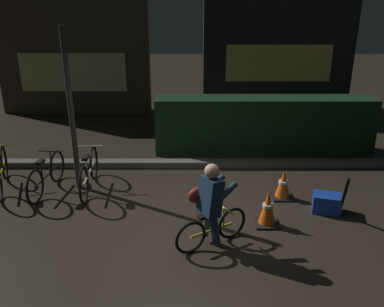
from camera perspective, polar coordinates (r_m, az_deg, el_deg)
ground_plane at (r=6.43m, az=-1.80°, el=-9.45°), size 40.00×40.00×0.00m
sidewalk_curb at (r=8.38m, az=-1.37°, el=-1.40°), size 12.00×0.24×0.12m
hedge_row at (r=9.17m, az=10.07°, el=4.01°), size 4.80×0.70×1.24m
storefront_left at (r=12.61m, az=-16.37°, el=13.49°), size 4.38×0.54×3.55m
storefront_right at (r=13.04m, az=12.20°, el=16.45°), size 4.59×0.54×4.63m
street_post at (r=7.29m, az=-16.70°, el=5.61°), size 0.10×0.10×2.86m
parked_bike_leftmost at (r=8.05m, az=-25.35°, el=-2.34°), size 0.58×1.57×0.75m
parked_bike_left_mid at (r=7.64m, az=-19.85°, el=-2.92°), size 0.46×1.51×0.70m
parked_bike_center_left at (r=7.48m, az=-14.33°, el=-2.60°), size 0.46×1.64×0.76m
traffic_cone_near at (r=6.32m, az=10.61°, el=-7.64°), size 0.36×0.36×0.56m
traffic_cone_far at (r=7.19m, az=12.73°, el=-4.31°), size 0.36×0.36×0.51m
blue_crate at (r=6.97m, az=18.47°, el=-6.65°), size 0.51×0.42×0.30m
cyclist at (r=5.55m, az=2.51°, el=-7.32°), size 1.03×0.67×1.25m
closed_umbrella at (r=6.71m, az=20.62°, el=-5.71°), size 0.12×0.40×0.80m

